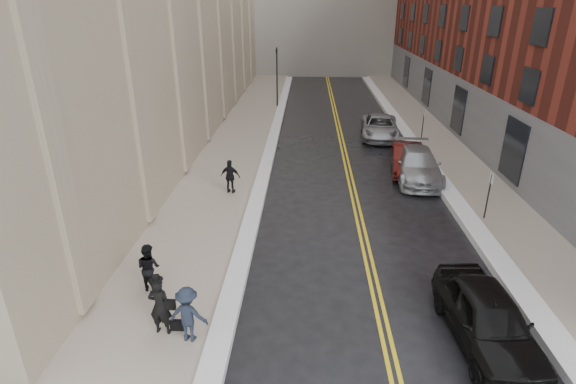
# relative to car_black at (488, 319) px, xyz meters

# --- Properties ---
(ground) EXTENTS (160.00, 160.00, 0.00)m
(ground) POSITION_rel_car_black_xyz_m (-5.20, -0.34, -0.80)
(ground) COLOR black
(ground) RESTS_ON ground
(sidewalk_left) EXTENTS (4.00, 64.00, 0.15)m
(sidewalk_left) POSITION_rel_car_black_xyz_m (-9.70, 15.66, -0.73)
(sidewalk_left) COLOR gray
(sidewalk_left) RESTS_ON ground
(sidewalk_right) EXTENTS (3.00, 64.00, 0.15)m
(sidewalk_right) POSITION_rel_car_black_xyz_m (3.80, 15.66, -0.73)
(sidewalk_right) COLOR gray
(sidewalk_right) RESTS_ON ground
(lane_stripe_a) EXTENTS (0.12, 64.00, 0.01)m
(lane_stripe_a) POSITION_rel_car_black_xyz_m (-2.82, 15.66, -0.80)
(lane_stripe_a) COLOR gold
(lane_stripe_a) RESTS_ON ground
(lane_stripe_b) EXTENTS (0.12, 64.00, 0.01)m
(lane_stripe_b) POSITION_rel_car_black_xyz_m (-2.58, 15.66, -0.80)
(lane_stripe_b) COLOR gold
(lane_stripe_b) RESTS_ON ground
(snow_ridge_left) EXTENTS (0.70, 60.80, 0.26)m
(snow_ridge_left) POSITION_rel_car_black_xyz_m (-7.40, 15.66, -0.67)
(snow_ridge_left) COLOR silver
(snow_ridge_left) RESTS_ON ground
(snow_ridge_right) EXTENTS (0.85, 60.80, 0.30)m
(snow_ridge_right) POSITION_rel_car_black_xyz_m (1.95, 15.66, -0.65)
(snow_ridge_right) COLOR silver
(snow_ridge_right) RESTS_ON ground
(traffic_signal) EXTENTS (0.18, 0.15, 5.20)m
(traffic_signal) POSITION_rel_car_black_xyz_m (-7.80, 29.66, 2.28)
(traffic_signal) COLOR black
(traffic_signal) RESTS_ON ground
(parking_sign_near) EXTENTS (0.06, 0.35, 2.23)m
(parking_sign_near) POSITION_rel_car_black_xyz_m (2.70, 7.66, 0.55)
(parking_sign_near) COLOR black
(parking_sign_near) RESTS_ON ground
(parking_sign_far) EXTENTS (0.06, 0.35, 2.23)m
(parking_sign_far) POSITION_rel_car_black_xyz_m (2.70, 19.66, 0.55)
(parking_sign_far) COLOR black
(parking_sign_far) RESTS_ON ground
(car_black) EXTENTS (2.19, 4.82, 1.60)m
(car_black) POSITION_rel_car_black_xyz_m (0.00, 0.00, 0.00)
(car_black) COLOR black
(car_black) RESTS_ON ground
(car_maroon) EXTENTS (2.17, 4.73, 1.50)m
(car_maroon) POSITION_rel_car_black_xyz_m (0.52, 13.82, -0.05)
(car_maroon) COLOR #430F0C
(car_maroon) RESTS_ON ground
(car_silver_near) EXTENTS (2.59, 5.61, 1.59)m
(car_silver_near) POSITION_rel_car_black_xyz_m (0.85, 12.70, -0.01)
(car_silver_near) COLOR #989C9F
(car_silver_near) RESTS_ON ground
(car_silver_far) EXTENTS (2.95, 5.59, 1.50)m
(car_silver_far) POSITION_rel_car_black_xyz_m (0.00, 20.63, -0.05)
(car_silver_far) COLOR #93959A
(car_silver_far) RESTS_ON ground
(pedestrian_main) EXTENTS (0.67, 0.47, 1.76)m
(pedestrian_main) POSITION_rel_car_black_xyz_m (-9.08, -0.16, 0.23)
(pedestrian_main) COLOR black
(pedestrian_main) RESTS_ON sidewalk_left
(pedestrian_a) EXTENTS (0.99, 0.91, 1.66)m
(pedestrian_a) POSITION_rel_car_black_xyz_m (-10.08, 1.86, 0.18)
(pedestrian_a) COLOR black
(pedestrian_a) RESTS_ON sidewalk_left
(pedestrian_b) EXTENTS (1.16, 0.77, 1.67)m
(pedestrian_b) POSITION_rel_car_black_xyz_m (-8.23, -0.41, 0.18)
(pedestrian_b) COLOR #19202D
(pedestrian_b) RESTS_ON sidewalk_left
(pedestrian_c) EXTENTS (1.03, 0.55, 1.68)m
(pedestrian_c) POSITION_rel_car_black_xyz_m (-8.77, 9.99, 0.19)
(pedestrian_c) COLOR black
(pedestrian_c) RESTS_ON sidewalk_left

